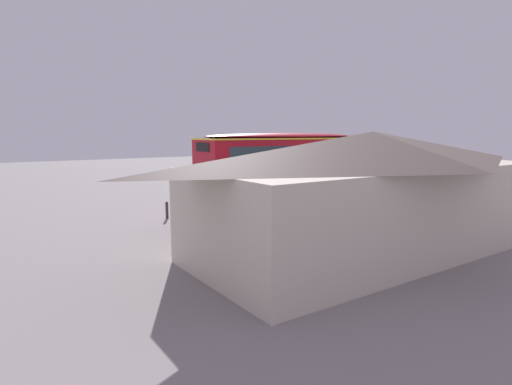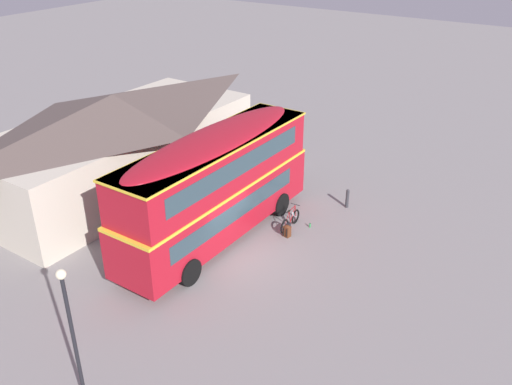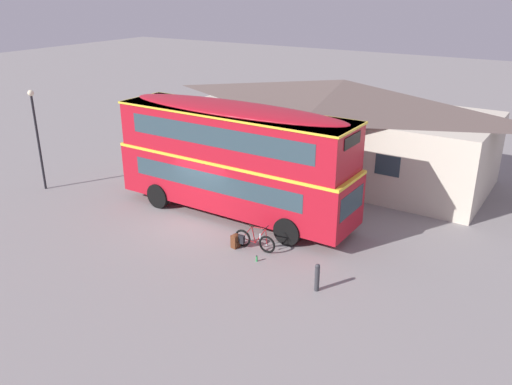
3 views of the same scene
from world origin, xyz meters
The scene contains 8 objects.
ground_plane centered at (0.00, 0.00, 0.00)m, with size 120.00×120.00×0.00m, color gray.
double_decker_bus centered at (0.84, 1.27, 2.64)m, with size 10.64×2.80×4.79m.
touring_bicycle centered at (3.19, -1.00, 0.37)m, with size 1.73×0.50×1.01m.
backpack_on_ground centered at (2.56, -1.23, 0.29)m, with size 0.34×0.33×0.55m.
water_bottle_green_metal centered at (3.80, -1.71, 0.11)m, with size 0.07×0.07×0.23m.
pub_building centered at (2.41, 8.65, 2.47)m, with size 15.03×6.94×4.84m.
street_lamp centered at (-8.67, -1.05, 2.94)m, with size 0.28×0.28×4.78m.
kerb_bollard centered at (6.45, -2.30, 0.50)m, with size 0.16×0.16×0.97m.
Camera 1 is at (15.69, 19.38, 4.76)m, focal length 29.12 mm.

